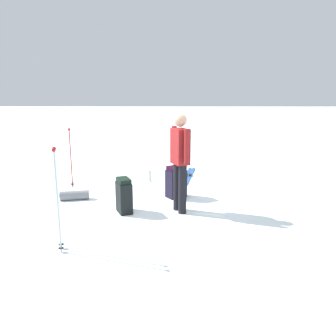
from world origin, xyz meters
TOP-DOWN VIEW (x-y plane):
  - ground_plane at (0.00, 0.00)m, footprint 80.00×80.00m
  - skier_standing at (-0.34, -0.21)m, footprint 0.53×0.34m
  - ski_pair_near at (2.16, -0.47)m, footprint 1.77×0.46m
  - backpack_large_dark at (-0.40, 0.75)m, footprint 0.41×0.34m
  - backpack_bright at (0.47, -0.15)m, footprint 0.41×0.44m
  - ski_poles_planted_near at (-1.87, 1.39)m, footprint 0.18×0.10m
  - ski_poles_planted_far at (1.22, 2.13)m, footprint 0.18×0.10m
  - sleeping_mat_rolled at (0.28, 1.81)m, footprint 0.29×0.58m
  - thermos_bottle at (1.68, 0.44)m, footprint 0.07×0.07m

SIDE VIEW (x-z plane):
  - ground_plane at x=0.00m, z-range 0.00..0.00m
  - ski_pair_near at x=2.16m, z-range -0.01..0.04m
  - sleeping_mat_rolled at x=0.28m, z-range 0.00..0.18m
  - thermos_bottle at x=1.68m, z-range 0.00..0.26m
  - backpack_large_dark at x=-0.40m, z-range -0.01..0.60m
  - backpack_bright at x=0.47m, z-range -0.01..0.62m
  - ski_poles_planted_far at x=1.22m, z-range 0.07..1.36m
  - ski_poles_planted_near at x=-1.87m, z-range 0.07..1.46m
  - skier_standing at x=-0.34m, z-range 0.10..1.80m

